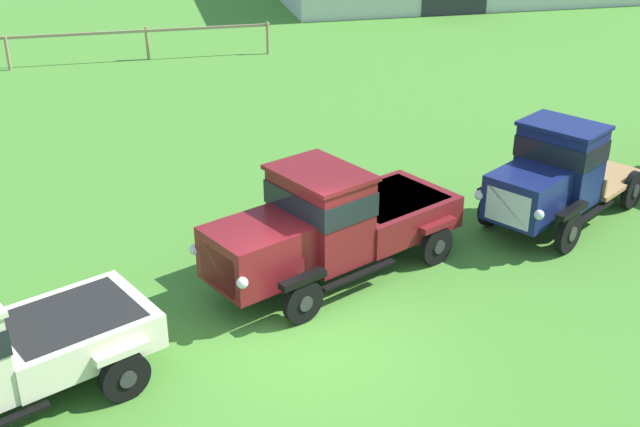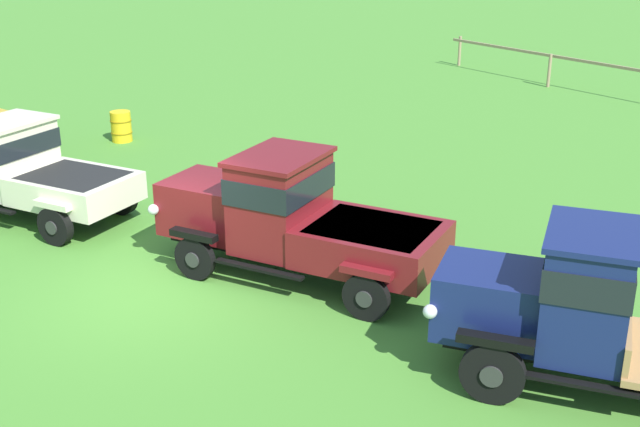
# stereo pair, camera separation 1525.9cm
# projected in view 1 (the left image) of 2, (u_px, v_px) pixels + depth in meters

# --- Properties ---
(ground_plane) EXTENTS (240.00, 240.00, 0.00)m
(ground_plane) POSITION_uv_depth(u_px,v_px,m) (318.00, 348.00, 13.26)
(ground_plane) COLOR #47842D
(paddock_fence) EXTENTS (14.74, 0.69, 1.22)m
(paddock_fence) POSITION_uv_depth(u_px,v_px,m) (72.00, 40.00, 29.17)
(paddock_fence) COLOR #997F60
(paddock_fence) RESTS_ON ground
(vintage_truck_midrow_center) EXTENTS (5.50, 3.86, 2.22)m
(vintage_truck_midrow_center) POSITION_uv_depth(u_px,v_px,m) (329.00, 223.00, 15.01)
(vintage_truck_midrow_center) COLOR black
(vintage_truck_midrow_center) RESTS_ON ground
(vintage_truck_far_side) EXTENTS (4.83, 3.97, 2.27)m
(vintage_truck_far_side) POSITION_uv_depth(u_px,v_px,m) (554.00, 175.00, 16.94)
(vintage_truck_far_side) COLOR black
(vintage_truck_far_side) RESTS_ON ground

